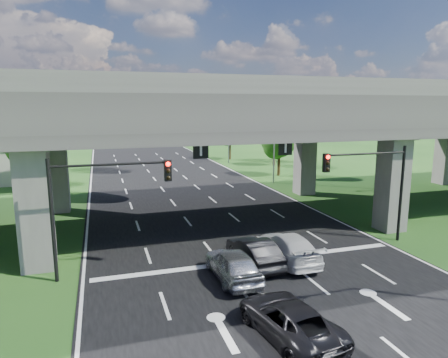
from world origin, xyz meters
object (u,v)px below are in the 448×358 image
signal_right (373,177)px  streetlight_far (271,130)px  car_trailing (289,319)px  signal_left (99,194)px  car_white (287,247)px  streetlight_beyond (226,123)px  car_dark (254,252)px  car_silver (233,264)px

signal_right → streetlight_far: (2.27, 20.06, 1.66)m
car_trailing → streetlight_far: bearing=-120.4°
signal_left → car_trailing: size_ratio=1.25×
car_white → car_trailing: 7.40m
streetlight_far → streetlight_beyond: bearing=90.0°
streetlight_far → streetlight_beyond: same height
streetlight_beyond → streetlight_far: bearing=-90.0°
signal_left → car_white: bearing=-5.6°
car_dark → car_white: car_white is taller
streetlight_far → car_trailing: bearing=-112.6°
signal_left → streetlight_far: size_ratio=0.60×
car_dark → car_trailing: size_ratio=0.93×
car_dark → streetlight_beyond: bearing=-108.6°
signal_left → signal_right: bearing=0.0°
car_dark → car_trailing: (-1.24, -6.58, -0.07)m
streetlight_far → car_white: (-8.30, -21.00, -5.06)m
signal_left → car_trailing: signal_left is taller
car_trailing → car_dark: bearing=-108.4°
streetlight_far → car_dark: bearing=-116.0°
car_white → car_trailing: size_ratio=1.08×
signal_left → car_silver: (6.02, -2.33, -3.39)m
signal_left → car_white: 10.25m
streetlight_far → car_white: 23.14m
signal_left → car_dark: size_ratio=1.34×
streetlight_beyond → car_dark: size_ratio=2.24×
car_silver → car_trailing: (0.38, -5.28, -0.10)m
streetlight_beyond → car_trailing: bearing=-104.8°
streetlight_far → car_trailing: (-11.51, -27.67, -5.15)m
signal_right → car_white: bearing=-171.1°
car_silver → car_dark: size_ratio=1.01×
signal_right → signal_left: (-15.65, 0.00, 0.00)m
streetlight_far → car_dark: size_ratio=2.24×
car_dark → car_trailing: 6.69m
signal_left → car_trailing: 10.54m
car_white → streetlight_beyond: bearing=-102.4°
car_white → car_dark: bearing=2.9°
streetlight_far → signal_left: bearing=-131.8°
car_silver → signal_right: bearing=-167.6°
streetlight_far → car_dark: (-10.28, -21.09, -5.08)m
streetlight_beyond → car_silver: bearing=-107.2°
car_dark → car_white: size_ratio=0.86×
streetlight_beyond → car_white: streetlight_beyond is taller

